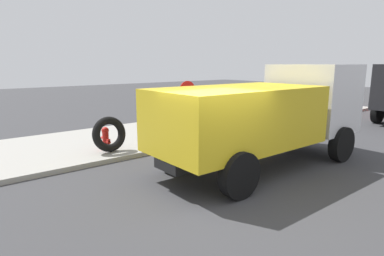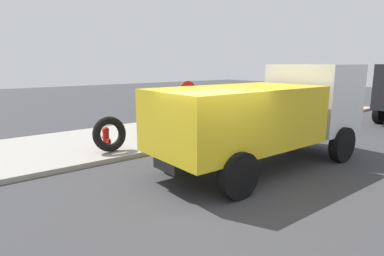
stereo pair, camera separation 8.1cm
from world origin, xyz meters
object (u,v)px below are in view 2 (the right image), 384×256
(fire_hydrant, at_px, (106,138))
(loose_tire, at_px, (110,134))
(stop_sign, at_px, (188,100))
(dump_truck_yellow, at_px, (268,112))

(fire_hydrant, height_order, loose_tire, loose_tire)
(stop_sign, xyz_separation_m, dump_truck_yellow, (0.35, -3.42, -0.11))
(stop_sign, distance_m, dump_truck_yellow, 3.44)
(loose_tire, relative_size, stop_sign, 0.52)
(loose_tire, distance_m, stop_sign, 3.13)
(fire_hydrant, relative_size, dump_truck_yellow, 0.11)
(loose_tire, height_order, stop_sign, stop_sign)
(fire_hydrant, relative_size, stop_sign, 0.35)
(loose_tire, xyz_separation_m, dump_truck_yellow, (3.30, -3.83, 0.86))
(fire_hydrant, xyz_separation_m, stop_sign, (2.94, -0.73, 1.15))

